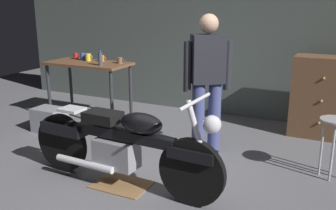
# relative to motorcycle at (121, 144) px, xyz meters

# --- Properties ---
(ground_plane) EXTENTS (12.00, 12.00, 0.00)m
(ground_plane) POSITION_rel_motorcycle_xyz_m (0.14, 0.15, -0.45)
(ground_plane) COLOR slate
(back_wall) EXTENTS (8.00, 0.12, 3.10)m
(back_wall) POSITION_rel_motorcycle_xyz_m (0.14, 2.95, 1.10)
(back_wall) COLOR #56605B
(back_wall) RESTS_ON ground_plane
(workbench) EXTENTS (1.30, 0.64, 0.90)m
(workbench) POSITION_rel_motorcycle_xyz_m (-1.69, 1.71, 0.34)
(workbench) COLOR brown
(workbench) RESTS_ON ground_plane
(motorcycle) EXTENTS (2.19, 0.60, 1.00)m
(motorcycle) POSITION_rel_motorcycle_xyz_m (0.00, 0.00, 0.00)
(motorcycle) COLOR black
(motorcycle) RESTS_ON ground_plane
(person_standing) EXTENTS (0.48, 0.40, 1.67)m
(person_standing) POSITION_rel_motorcycle_xyz_m (0.44, 1.18, 0.48)
(person_standing) COLOR #444B84
(person_standing) RESTS_ON ground_plane
(shop_stool) EXTENTS (0.32, 0.32, 0.64)m
(shop_stool) POSITION_rel_motorcycle_xyz_m (1.86, 1.15, 0.05)
(shop_stool) COLOR #B2B2B7
(shop_stool) RESTS_ON ground_plane
(wooden_dresser) EXTENTS (0.80, 0.47, 1.10)m
(wooden_dresser) POSITION_rel_motorcycle_xyz_m (1.64, 2.45, 0.10)
(wooden_dresser) COLOR brown
(wooden_dresser) RESTS_ON ground_plane
(drip_tray) EXTENTS (0.56, 0.40, 0.01)m
(drip_tray) POSITION_rel_motorcycle_xyz_m (-0.02, 0.00, -0.44)
(drip_tray) COLOR olive
(drip_tray) RESTS_ON ground_plane
(storage_bin) EXTENTS (0.44, 0.32, 0.34)m
(storage_bin) POSITION_rel_motorcycle_xyz_m (-1.84, 0.96, -0.28)
(storage_bin) COLOR gray
(storage_bin) RESTS_ON ground_plane
(mug_red_diner) EXTENTS (0.11, 0.07, 0.10)m
(mug_red_diner) POSITION_rel_motorcycle_xyz_m (-2.08, 1.91, 0.50)
(mug_red_diner) COLOR red
(mug_red_diner) RESTS_ON workbench
(mug_blue_enamel) EXTENTS (0.12, 0.08, 0.11)m
(mug_blue_enamel) POSITION_rel_motorcycle_xyz_m (-1.90, 1.85, 0.51)
(mug_blue_enamel) COLOR #2D51AD
(mug_blue_enamel) RESTS_ON workbench
(mug_orange_travel) EXTENTS (0.11, 0.07, 0.09)m
(mug_orange_travel) POSITION_rel_motorcycle_xyz_m (-1.55, 1.89, 0.50)
(mug_orange_travel) COLOR orange
(mug_orange_travel) RESTS_ON workbench
(mug_yellow_tall) EXTENTS (0.13, 0.09, 0.11)m
(mug_yellow_tall) POSITION_rel_motorcycle_xyz_m (-1.77, 1.82, 0.51)
(mug_yellow_tall) COLOR yellow
(mug_yellow_tall) RESTS_ON workbench
(mug_brown_stoneware) EXTENTS (0.11, 0.08, 0.09)m
(mug_brown_stoneware) POSITION_rel_motorcycle_xyz_m (-1.19, 1.83, 0.50)
(mug_brown_stoneware) COLOR brown
(mug_brown_stoneware) RESTS_ON workbench
(bottle) EXTENTS (0.06, 0.06, 0.24)m
(bottle) POSITION_rel_motorcycle_xyz_m (-1.34, 1.55, 0.55)
(bottle) COLOR #3F4C59
(bottle) RESTS_ON workbench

